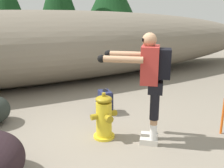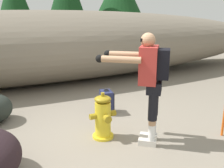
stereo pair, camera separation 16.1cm
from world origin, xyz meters
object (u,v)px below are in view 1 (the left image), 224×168
at_px(fire_hydrant, 104,118).
at_px(utility_worker, 150,75).
at_px(spare_backpack, 105,102).
at_px(survey_stake, 223,116).

xyz_separation_m(fire_hydrant, utility_worker, (0.53, -0.41, 0.69)).
distance_m(fire_hydrant, utility_worker, 0.96).
relative_size(fire_hydrant, spare_backpack, 1.54).
bearing_deg(spare_backpack, utility_worker, 101.44).
height_order(utility_worker, spare_backpack, utility_worker).
bearing_deg(utility_worker, spare_backpack, -48.26).
bearing_deg(survey_stake, spare_backpack, 127.70).
relative_size(utility_worker, spare_backpack, 3.44).
distance_m(utility_worker, survey_stake, 1.44).
xyz_separation_m(fire_hydrant, survey_stake, (1.72, -0.74, -0.03)).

